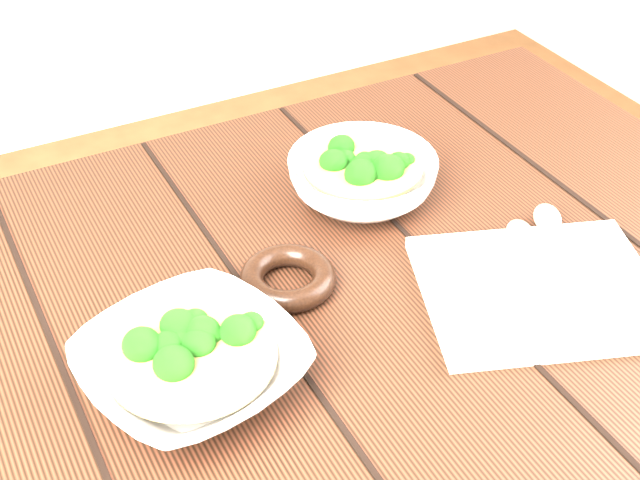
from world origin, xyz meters
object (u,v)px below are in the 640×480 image
table (293,403)px  soup_bowl_front (192,365)px  napkin (540,290)px  soup_bowl_back (362,177)px  trivet (288,278)px

table → soup_bowl_front: bearing=-163.4°
napkin → soup_bowl_back: bearing=127.6°
soup_bowl_back → table: bearing=-137.7°
soup_bowl_front → napkin: size_ratio=0.98×
napkin → trivet: bearing=169.4°
soup_bowl_front → soup_bowl_back: size_ratio=1.21×
soup_bowl_back → soup_bowl_front: bearing=-146.5°
soup_bowl_back → napkin: size_ratio=0.81×
soup_bowl_back → napkin: bearing=-72.3°
table → soup_bowl_back: bearing=42.3°
table → napkin: bearing=-18.4°
soup_bowl_back → napkin: (0.08, -0.24, -0.02)m
trivet → soup_bowl_back: bearing=35.2°
table → soup_bowl_back: 0.28m
soup_bowl_front → trivet: 0.16m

